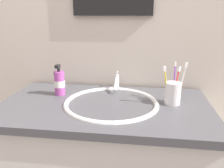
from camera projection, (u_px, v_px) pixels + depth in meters
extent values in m
cube|color=beige|center=(113.00, 31.00, 1.36)|extent=(2.23, 0.04, 2.40)
cube|color=#4C4C51|center=(104.00, 107.00, 1.14)|extent=(1.03, 0.59, 0.04)
ellipsoid|color=white|center=(111.00, 113.00, 1.16)|extent=(0.41, 0.41, 0.10)
torus|color=white|center=(111.00, 103.00, 1.14)|extent=(0.46, 0.46, 0.02)
cylinder|color=#595B60|center=(111.00, 122.00, 1.17)|extent=(0.03, 0.03, 0.01)
cylinder|color=silver|center=(117.00, 82.00, 1.36)|extent=(0.02, 0.02, 0.08)
cylinder|color=silver|center=(116.00, 83.00, 1.30)|extent=(0.02, 0.11, 0.07)
cylinder|color=silver|center=(117.00, 73.00, 1.36)|extent=(0.01, 0.05, 0.01)
cylinder|color=white|center=(173.00, 93.00, 1.12)|extent=(0.08, 0.08, 0.11)
cylinder|color=white|center=(181.00, 84.00, 1.12)|extent=(0.04, 0.01, 0.19)
cube|color=white|center=(186.00, 65.00, 1.09)|extent=(0.02, 0.01, 0.03)
cylinder|color=purple|center=(174.00, 83.00, 1.15)|extent=(0.01, 0.06, 0.18)
cube|color=white|center=(175.00, 64.00, 1.15)|extent=(0.01, 0.02, 0.03)
cylinder|color=red|center=(176.00, 85.00, 1.13)|extent=(0.03, 0.04, 0.16)
cube|color=white|center=(179.00, 69.00, 1.12)|extent=(0.02, 0.02, 0.03)
cylinder|color=yellow|center=(166.00, 86.00, 1.11)|extent=(0.04, 0.02, 0.17)
cube|color=white|center=(165.00, 69.00, 1.08)|extent=(0.02, 0.01, 0.03)
cylinder|color=#B24CA5|center=(60.00, 83.00, 1.25)|extent=(0.06, 0.06, 0.13)
cylinder|color=black|center=(59.00, 70.00, 1.22)|extent=(0.02, 0.02, 0.02)
cube|color=black|center=(58.00, 66.00, 1.21)|extent=(0.02, 0.04, 0.02)
cylinder|color=white|center=(60.00, 84.00, 1.25)|extent=(0.06, 0.06, 0.04)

